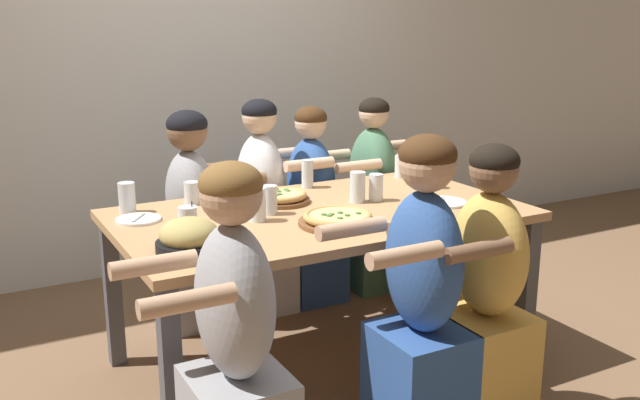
# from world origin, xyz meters

# --- Properties ---
(ground_plane) EXTENTS (18.00, 18.00, 0.00)m
(ground_plane) POSITION_xyz_m (0.00, 0.00, 0.00)
(ground_plane) COLOR brown
(ground_plane) RESTS_ON ground
(restaurant_back_panel) EXTENTS (10.00, 0.06, 3.20)m
(restaurant_back_panel) POSITION_xyz_m (0.00, 1.68, 1.60)
(restaurant_back_panel) COLOR silver
(restaurant_back_panel) RESTS_ON ground
(dining_table) EXTENTS (1.81, 1.02, 0.75)m
(dining_table) POSITION_xyz_m (0.00, 0.00, 0.67)
(dining_table) COLOR tan
(dining_table) RESTS_ON ground
(pizza_board_main) EXTENTS (0.33, 0.33, 0.05)m
(pizza_board_main) POSITION_xyz_m (-0.04, -0.23, 0.77)
(pizza_board_main) COLOR brown
(pizza_board_main) RESTS_ON dining_table
(pizza_board_second) EXTENTS (0.28, 0.28, 0.05)m
(pizza_board_second) POSITION_xyz_m (-0.09, 0.22, 0.77)
(pizza_board_second) COLOR brown
(pizza_board_second) RESTS_ON dining_table
(skillet_bowl) EXTENTS (0.36, 0.25, 0.13)m
(skillet_bowl) POSITION_xyz_m (-0.70, -0.27, 0.80)
(skillet_bowl) COLOR black
(skillet_bowl) RESTS_ON dining_table
(empty_plate_a) EXTENTS (0.19, 0.19, 0.02)m
(empty_plate_a) POSITION_xyz_m (-0.76, 0.23, 0.75)
(empty_plate_a) COLOR white
(empty_plate_a) RESTS_ON dining_table
(empty_plate_b) EXTENTS (0.19, 0.19, 0.02)m
(empty_plate_b) POSITION_xyz_m (-0.36, 0.15, 0.75)
(empty_plate_b) COLOR white
(empty_plate_b) RESTS_ON dining_table
(empty_plate_c) EXTENTS (0.22, 0.22, 0.02)m
(empty_plate_c) POSITION_xyz_m (0.57, -0.16, 0.75)
(empty_plate_c) COLOR white
(empty_plate_c) RESTS_ON dining_table
(cocktail_glass_blue) EXTENTS (0.08, 0.08, 0.12)m
(cocktail_glass_blue) POSITION_xyz_m (-0.61, 0.02, 0.79)
(cocktail_glass_blue) COLOR silver
(cocktail_glass_blue) RESTS_ON dining_table
(drinking_glass_a) EXTENTS (0.06, 0.06, 0.14)m
(drinking_glass_a) POSITION_xyz_m (0.16, 0.42, 0.81)
(drinking_glass_a) COLOR silver
(drinking_glass_a) RESTS_ON dining_table
(drinking_glass_b) EXTENTS (0.08, 0.08, 0.11)m
(drinking_glass_b) POSITION_xyz_m (-0.46, 0.39, 0.79)
(drinking_glass_b) COLOR silver
(drinking_glass_b) RESTS_ON dining_table
(drinking_glass_c) EXTENTS (0.07, 0.07, 0.14)m
(drinking_glass_c) POSITION_xyz_m (-0.77, 0.38, 0.81)
(drinking_glass_c) COLOR silver
(drinking_glass_c) RESTS_ON dining_table
(drinking_glass_d) EXTENTS (0.07, 0.07, 0.15)m
(drinking_glass_d) POSITION_xyz_m (-0.31, -0.02, 0.81)
(drinking_glass_d) COLOR silver
(drinking_glass_d) RESTS_ON dining_table
(drinking_glass_e) EXTENTS (0.07, 0.07, 0.14)m
(drinking_glass_e) POSITION_xyz_m (0.23, 0.05, 0.81)
(drinking_glass_e) COLOR silver
(drinking_glass_e) RESTS_ON dining_table
(drinking_glass_f) EXTENTS (0.06, 0.06, 0.12)m
(drinking_glass_f) POSITION_xyz_m (0.71, 0.40, 0.80)
(drinking_glass_f) COLOR silver
(drinking_glass_f) RESTS_ON dining_table
(drinking_glass_g) EXTENTS (0.06, 0.06, 0.15)m
(drinking_glass_g) POSITION_xyz_m (0.68, 0.12, 0.81)
(drinking_glass_g) COLOR silver
(drinking_glass_g) RESTS_ON dining_table
(drinking_glass_h) EXTENTS (0.07, 0.07, 0.13)m
(drinking_glass_h) POSITION_xyz_m (-0.22, 0.06, 0.81)
(drinking_glass_h) COLOR silver
(drinking_glass_h) RESTS_ON dining_table
(drinking_glass_i) EXTENTS (0.07, 0.07, 0.13)m
(drinking_glass_i) POSITION_xyz_m (0.32, 0.03, 0.80)
(drinking_glass_i) COLOR silver
(drinking_glass_i) RESTS_ON dining_table
(diner_far_midright) EXTENTS (0.51, 0.40, 1.12)m
(diner_far_midright) POSITION_xyz_m (0.34, 0.73, 0.50)
(diner_far_midright) COLOR #2D5193
(diner_far_midright) RESTS_ON ground
(diner_far_midleft) EXTENTS (0.51, 0.40, 1.14)m
(diner_far_midleft) POSITION_xyz_m (-0.36, 0.73, 0.53)
(diner_far_midleft) COLOR #99999E
(diner_far_midleft) RESTS_ON ground
(diner_near_midright) EXTENTS (0.51, 0.40, 1.14)m
(diner_near_midright) POSITION_xyz_m (0.34, -0.73, 0.52)
(diner_near_midright) COLOR gold
(diner_near_midright) RESTS_ON ground
(diner_far_right) EXTENTS (0.51, 0.40, 1.14)m
(diner_far_right) POSITION_xyz_m (0.76, 0.73, 0.52)
(diner_far_right) COLOR #477556
(diner_far_right) RESTS_ON ground
(diner_near_center) EXTENTS (0.51, 0.40, 1.20)m
(diner_near_center) POSITION_xyz_m (0.03, -0.73, 0.56)
(diner_near_center) COLOR #2D5193
(diner_near_center) RESTS_ON ground
(diner_near_left) EXTENTS (0.51, 0.40, 1.17)m
(diner_near_left) POSITION_xyz_m (-0.71, -0.73, 0.54)
(diner_near_left) COLOR #99999E
(diner_near_left) RESTS_ON ground
(diner_far_center) EXTENTS (0.51, 0.40, 1.18)m
(diner_far_center) POSITION_xyz_m (0.04, 0.73, 0.54)
(diner_far_center) COLOR silver
(diner_far_center) RESTS_ON ground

